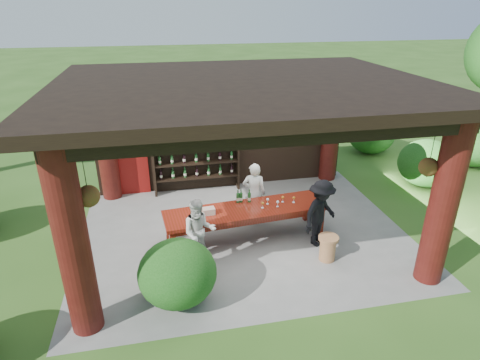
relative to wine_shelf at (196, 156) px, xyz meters
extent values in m
plane|color=#2D5119|center=(0.81, -2.45, -1.05)|extent=(90.00, 90.00, 0.00)
cube|color=slate|center=(0.81, -2.45, -1.10)|extent=(7.40, 5.90, 0.10)
cube|color=black|center=(0.81, 0.30, 0.60)|extent=(7.00, 0.18, 3.30)
cube|color=maroon|center=(-1.79, 0.20, -0.05)|extent=(0.95, 0.06, 2.00)
cylinder|color=#380C0A|center=(-2.34, -4.85, 0.60)|extent=(0.50, 0.50, 3.30)
cylinder|color=#380C0A|center=(3.96, -4.85, 0.60)|extent=(0.50, 0.50, 3.30)
cylinder|color=#380C0A|center=(-2.34, 0.10, 0.60)|extent=(0.50, 0.50, 3.30)
cylinder|color=#380C0A|center=(3.96, 0.10, 0.60)|extent=(0.50, 0.50, 3.30)
cube|color=black|center=(0.81, -4.85, 2.10)|extent=(6.70, 0.35, 0.35)
cube|color=black|center=(-2.34, -2.45, 2.10)|extent=(0.30, 5.20, 0.30)
cube|color=black|center=(3.96, -2.45, 2.10)|extent=(0.30, 5.20, 0.30)
cube|color=black|center=(0.81, -2.45, 2.35)|extent=(7.50, 6.00, 0.20)
cylinder|color=black|center=(-2.04, -4.65, 1.57)|extent=(0.01, 0.01, 0.75)
cone|color=black|center=(-2.04, -4.65, 1.12)|extent=(0.32, 0.32, 0.18)
sphere|color=#1E5919|center=(-2.04, -4.65, 1.23)|extent=(0.34, 0.34, 0.34)
cylinder|color=black|center=(3.66, -4.65, 1.57)|extent=(0.01, 0.01, 0.75)
cone|color=black|center=(3.66, -4.65, 1.12)|extent=(0.32, 0.32, 0.18)
sphere|color=#1E5919|center=(3.66, -4.65, 1.23)|extent=(0.34, 0.34, 0.34)
cube|color=#5D1B0D|center=(0.80, -2.72, -0.34)|extent=(3.67, 1.26, 0.08)
cube|color=#5D1B0D|center=(0.80, -2.72, -0.44)|extent=(3.46, 1.09, 0.12)
cube|color=#5D1B0D|center=(-0.84, -3.24, -0.72)|extent=(0.13, 0.13, 0.67)
cube|color=#5D1B0D|center=(2.50, -2.93, -0.72)|extent=(0.13, 0.13, 0.67)
cube|color=#5D1B0D|center=(-0.91, -2.51, -0.72)|extent=(0.13, 0.13, 0.67)
cube|color=#5D1B0D|center=(2.44, -2.20, -0.72)|extent=(0.13, 0.13, 0.67)
cylinder|color=#925D3A|center=(-0.60, -3.85, -0.85)|extent=(0.28, 0.28, 0.41)
cylinder|color=#925D3A|center=(-0.60, -3.85, -0.62)|extent=(0.35, 0.35, 0.06)
cylinder|color=#925D3A|center=(2.28, -3.88, -0.81)|extent=(0.33, 0.33, 0.48)
cylinder|color=#925D3A|center=(2.28, -3.88, -0.54)|extent=(0.42, 0.42, 0.07)
cylinder|color=#925D3A|center=(-1.03, -3.87, -0.80)|extent=(0.34, 0.34, 0.51)
cylinder|color=#925D3A|center=(-1.03, -3.87, -0.51)|extent=(0.44, 0.44, 0.07)
imported|color=white|center=(1.16, -2.03, -0.29)|extent=(0.65, 0.53, 1.53)
imported|color=beige|center=(-0.31, -3.42, -0.35)|extent=(0.69, 0.54, 1.41)
imported|color=black|center=(2.33, -3.28, -0.29)|extent=(1.14, 1.02, 1.53)
cube|color=#BF6672|center=(-0.03, -2.79, -0.23)|extent=(0.28, 0.20, 0.14)
ellipsoid|color=#194C14|center=(6.54, -0.94, -0.48)|extent=(1.60, 1.60, 1.36)
ellipsoid|color=#194C14|center=(6.34, 1.92, -0.48)|extent=(1.60, 1.60, 1.36)
ellipsoid|color=#194C14|center=(8.97, 0.14, -0.50)|extent=(1.53, 1.53, 1.30)
ellipsoid|color=#194C14|center=(-0.82, -4.52, -0.55)|extent=(1.39, 1.39, 1.18)
camera|label=1|loc=(-0.90, -10.36, 3.89)|focal=30.00mm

